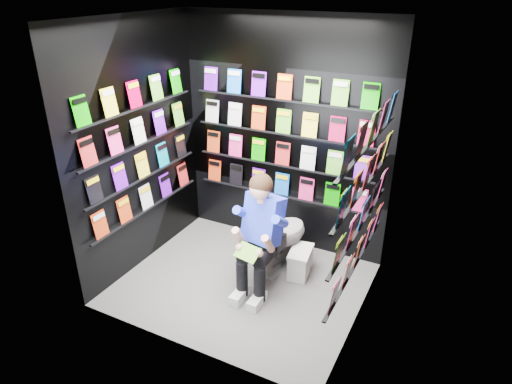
% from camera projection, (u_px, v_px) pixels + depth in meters
% --- Properties ---
extents(floor, '(2.40, 2.40, 0.00)m').
position_uv_depth(floor, '(242.00, 284.00, 4.75)').
color(floor, '#5D5D5B').
rests_on(floor, ground).
extents(ceiling, '(2.40, 2.40, 0.00)m').
position_uv_depth(ceiling, '(238.00, 18.00, 3.63)').
color(ceiling, white).
rests_on(ceiling, floor).
extents(wall_back, '(2.40, 0.04, 2.60)m').
position_uv_depth(wall_back, '(284.00, 137.00, 5.00)').
color(wall_back, black).
rests_on(wall_back, floor).
extents(wall_front, '(2.40, 0.04, 2.60)m').
position_uv_depth(wall_front, '(176.00, 214.00, 3.39)').
color(wall_front, black).
rests_on(wall_front, floor).
extents(wall_left, '(0.04, 2.00, 2.60)m').
position_uv_depth(wall_left, '(138.00, 148.00, 4.69)').
color(wall_left, black).
rests_on(wall_left, floor).
extents(wall_right, '(0.04, 2.00, 2.60)m').
position_uv_depth(wall_right, '(370.00, 194.00, 3.70)').
color(wall_right, black).
rests_on(wall_right, floor).
extents(comics_back, '(2.10, 0.06, 1.37)m').
position_uv_depth(comics_back, '(283.00, 138.00, 4.97)').
color(comics_back, '#EA2B7E').
rests_on(comics_back, wall_back).
extents(comics_left, '(0.06, 1.70, 1.37)m').
position_uv_depth(comics_left, '(140.00, 148.00, 4.67)').
color(comics_left, '#EA2B7E').
rests_on(comics_left, wall_left).
extents(comics_right, '(0.06, 1.70, 1.37)m').
position_uv_depth(comics_right, '(366.00, 193.00, 3.71)').
color(comics_right, '#EA2B7E').
rests_on(comics_right, wall_right).
extents(toilet, '(0.55, 0.82, 0.73)m').
position_uv_depth(toilet, '(279.00, 236.00, 4.91)').
color(toilet, white).
rests_on(toilet, floor).
extents(longbox, '(0.24, 0.38, 0.27)m').
position_uv_depth(longbox, '(300.00, 263.00, 4.86)').
color(longbox, white).
rests_on(longbox, floor).
extents(longbox_lid, '(0.26, 0.40, 0.03)m').
position_uv_depth(longbox_lid, '(301.00, 251.00, 4.79)').
color(longbox_lid, white).
rests_on(longbox_lid, longbox).
extents(reader, '(0.63, 0.81, 1.35)m').
position_uv_depth(reader, '(264.00, 219.00, 4.44)').
color(reader, blue).
rests_on(reader, toilet).
extents(held_comic, '(0.26, 0.18, 0.10)m').
position_uv_depth(held_comic, '(248.00, 252.00, 4.23)').
color(held_comic, green).
rests_on(held_comic, reader).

